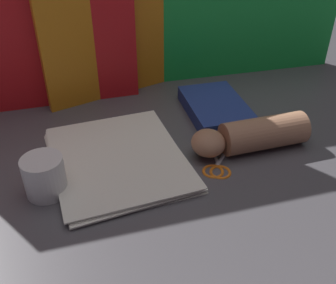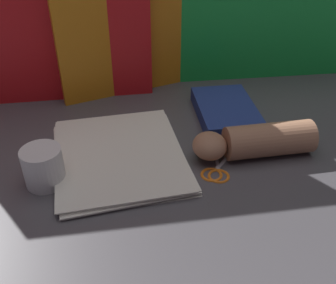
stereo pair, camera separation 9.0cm
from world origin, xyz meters
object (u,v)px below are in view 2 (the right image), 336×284
at_px(scissors, 218,167).
at_px(hand_forearm, 255,141).
at_px(mug, 43,166).
at_px(book_closed, 226,111).
at_px(paper_stack, 120,155).

distance_m(scissors, hand_forearm, 0.11).
relative_size(scissors, mug, 1.95).
relative_size(book_closed, mug, 2.95).
height_order(paper_stack, scissors, paper_stack).
distance_m(hand_forearm, mug, 0.49).
bearing_deg(book_closed, scissors, -115.98).
distance_m(book_closed, hand_forearm, 0.19).
distance_m(scissors, mug, 0.39).
bearing_deg(book_closed, paper_stack, -160.11).
relative_size(book_closed, hand_forearm, 0.86).
bearing_deg(scissors, mug, 172.25).
xyz_separation_m(scissors, hand_forearm, (0.10, 0.03, 0.04)).
xyz_separation_m(paper_stack, book_closed, (0.32, 0.11, 0.01)).
bearing_deg(hand_forearm, paper_stack, 167.57).
distance_m(paper_stack, book_closed, 0.34).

